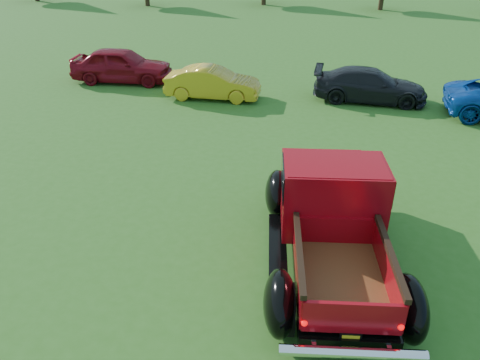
{
  "coord_description": "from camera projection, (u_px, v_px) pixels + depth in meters",
  "views": [
    {
      "loc": [
        1.4,
        -8.41,
        5.96
      ],
      "look_at": [
        0.02,
        0.2,
        1.1
      ],
      "focal_mm": 35.0,
      "sensor_mm": 36.0,
      "label": 1
    }
  ],
  "objects": [
    {
      "name": "show_car_grey",
      "position": [
        370.0,
        85.0,
        17.34
      ],
      "size": [
        4.22,
        1.92,
        1.2
      ],
      "primitive_type": "imported",
      "rotation": [
        0.0,
        0.0,
        1.51
      ],
      "color": "black",
      "rests_on": "ground"
    },
    {
      "name": "show_car_yellow",
      "position": [
        213.0,
        83.0,
        17.6
      ],
      "size": [
        3.57,
        1.28,
        1.17
      ],
      "primitive_type": "imported",
      "rotation": [
        0.0,
        0.0,
        1.56
      ],
      "color": "gold",
      "rests_on": "ground"
    },
    {
      "name": "ground",
      "position": [
        238.0,
        228.0,
        10.35
      ],
      "size": [
        120.0,
        120.0,
        0.0
      ],
      "primitive_type": "plane",
      "color": "#2D5C1A",
      "rests_on": "ground"
    },
    {
      "name": "show_car_red",
      "position": [
        122.0,
        65.0,
        19.37
      ],
      "size": [
        4.17,
        1.8,
        1.4
      ],
      "primitive_type": "imported",
      "rotation": [
        0.0,
        0.0,
        1.61
      ],
      "color": "maroon",
      "rests_on": "ground"
    },
    {
      "name": "pickup_truck",
      "position": [
        331.0,
        211.0,
        9.17
      ],
      "size": [
        3.01,
        5.6,
        2.01
      ],
      "rotation": [
        0.0,
        0.0,
        0.1
      ],
      "color": "black",
      "rests_on": "ground"
    }
  ]
}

